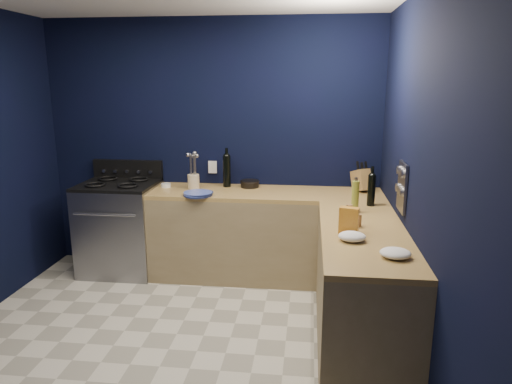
# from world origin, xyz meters

# --- Properties ---
(floor) EXTENTS (3.50, 3.50, 0.02)m
(floor) POSITION_xyz_m (0.00, 0.00, -0.01)
(floor) COLOR #BCB6A4
(floor) RESTS_ON ground
(wall_back) EXTENTS (3.50, 0.02, 2.60)m
(wall_back) POSITION_xyz_m (0.00, 1.76, 1.30)
(wall_back) COLOR black
(wall_back) RESTS_ON ground
(wall_right) EXTENTS (0.02, 3.50, 2.60)m
(wall_right) POSITION_xyz_m (1.76, 0.00, 1.30)
(wall_right) COLOR black
(wall_right) RESTS_ON ground
(cab_back) EXTENTS (2.30, 0.63, 0.86)m
(cab_back) POSITION_xyz_m (0.60, 1.44, 0.43)
(cab_back) COLOR #887553
(cab_back) RESTS_ON floor
(top_back) EXTENTS (2.30, 0.63, 0.04)m
(top_back) POSITION_xyz_m (0.60, 1.44, 0.88)
(top_back) COLOR brown
(top_back) RESTS_ON cab_back
(cab_right) EXTENTS (0.63, 1.67, 0.86)m
(cab_right) POSITION_xyz_m (1.44, 0.29, 0.43)
(cab_right) COLOR #887553
(cab_right) RESTS_ON floor
(top_right) EXTENTS (0.63, 1.67, 0.04)m
(top_right) POSITION_xyz_m (1.44, 0.29, 0.88)
(top_right) COLOR brown
(top_right) RESTS_ON cab_right
(gas_range) EXTENTS (0.76, 0.66, 0.92)m
(gas_range) POSITION_xyz_m (-0.93, 1.42, 0.46)
(gas_range) COLOR gray
(gas_range) RESTS_ON floor
(oven_door) EXTENTS (0.59, 0.02, 0.42)m
(oven_door) POSITION_xyz_m (-0.93, 1.10, 0.45)
(oven_door) COLOR black
(oven_door) RESTS_ON gas_range
(cooktop) EXTENTS (0.76, 0.66, 0.03)m
(cooktop) POSITION_xyz_m (-0.93, 1.42, 0.94)
(cooktop) COLOR black
(cooktop) RESTS_ON gas_range
(backguard) EXTENTS (0.76, 0.06, 0.20)m
(backguard) POSITION_xyz_m (-0.93, 1.72, 1.04)
(backguard) COLOR black
(backguard) RESTS_ON gas_range
(spice_panel) EXTENTS (0.02, 0.28, 0.38)m
(spice_panel) POSITION_xyz_m (1.74, 0.55, 1.18)
(spice_panel) COLOR gray
(spice_panel) RESTS_ON wall_right
(wall_outlet) EXTENTS (0.09, 0.02, 0.13)m
(wall_outlet) POSITION_xyz_m (0.00, 1.74, 1.08)
(wall_outlet) COLOR white
(wall_outlet) RESTS_ON wall_back
(plate_stack) EXTENTS (0.35, 0.35, 0.03)m
(plate_stack) POSITION_xyz_m (-0.04, 1.20, 0.92)
(plate_stack) COLOR #2F419E
(plate_stack) RESTS_ON top_back
(ramekin) EXTENTS (0.12, 0.12, 0.04)m
(ramekin) POSITION_xyz_m (-0.45, 1.52, 0.92)
(ramekin) COLOR white
(ramekin) RESTS_ON top_back
(utensil_crock) EXTENTS (0.13, 0.13, 0.15)m
(utensil_crock) POSITION_xyz_m (-0.15, 1.48, 0.97)
(utensil_crock) COLOR beige
(utensil_crock) RESTS_ON top_back
(wine_bottle_back) EXTENTS (0.09, 0.09, 0.32)m
(wine_bottle_back) POSITION_xyz_m (0.17, 1.61, 1.06)
(wine_bottle_back) COLOR black
(wine_bottle_back) RESTS_ON top_back
(lemon_basket) EXTENTS (0.23, 0.23, 0.07)m
(lemon_basket) POSITION_xyz_m (0.41, 1.61, 0.94)
(lemon_basket) COLOR black
(lemon_basket) RESTS_ON top_back
(knife_block) EXTENTS (0.22, 0.27, 0.26)m
(knife_block) POSITION_xyz_m (1.54, 1.58, 1.01)
(knife_block) COLOR brown
(knife_block) RESTS_ON top_back
(wine_bottle_right) EXTENTS (0.07, 0.07, 0.27)m
(wine_bottle_right) POSITION_xyz_m (1.57, 1.02, 1.04)
(wine_bottle_right) COLOR black
(wine_bottle_right) RESTS_ON top_right
(oil_bottle) EXTENTS (0.06, 0.06, 0.26)m
(oil_bottle) POSITION_xyz_m (1.41, 0.81, 1.03)
(oil_bottle) COLOR olive
(oil_bottle) RESTS_ON top_right
(spice_jar_near) EXTENTS (0.06, 0.06, 0.11)m
(spice_jar_near) POSITION_xyz_m (1.35, 0.62, 0.95)
(spice_jar_near) COLOR olive
(spice_jar_near) RESTS_ON top_right
(spice_jar_far) EXTENTS (0.06, 0.06, 0.10)m
(spice_jar_far) POSITION_xyz_m (1.40, 0.40, 0.95)
(spice_jar_far) COLOR olive
(spice_jar_far) RESTS_ON top_right
(crouton_bag) EXTENTS (0.15, 0.10, 0.20)m
(crouton_bag) POSITION_xyz_m (1.31, 0.21, 1.00)
(crouton_bag) COLOR #B0431C
(crouton_bag) RESTS_ON top_right
(towel_front) EXTENTS (0.19, 0.17, 0.07)m
(towel_front) POSITION_xyz_m (1.33, 0.06, 0.93)
(towel_front) COLOR white
(towel_front) RESTS_ON top_right
(towel_end) EXTENTS (0.23, 0.21, 0.06)m
(towel_end) POSITION_xyz_m (1.57, -0.22, 0.93)
(towel_end) COLOR white
(towel_end) RESTS_ON top_right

